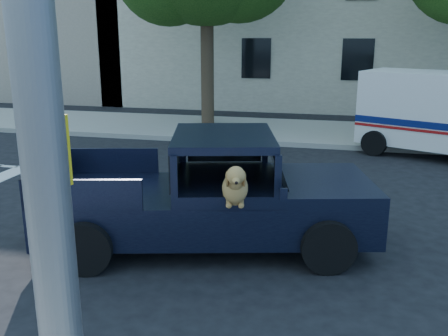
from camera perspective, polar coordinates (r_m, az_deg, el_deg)
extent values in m
plane|color=black|center=(7.71, 8.28, -9.63)|extent=(120.00, 120.00, 0.00)
cube|color=gray|center=(16.50, 11.32, 3.94)|extent=(60.00, 4.00, 0.15)
cylinder|color=#332619|center=(17.23, -1.92, 11.83)|extent=(0.44, 0.44, 4.40)
cube|color=beige|center=(23.65, 20.35, 17.44)|extent=(26.00, 6.00, 9.00)
cube|color=tan|center=(28.17, -20.89, 15.87)|extent=(12.00, 6.00, 8.00)
cube|color=black|center=(7.73, -1.84, -4.61)|extent=(5.26, 3.06, 0.63)
cube|color=black|center=(7.77, 11.22, -1.76)|extent=(1.85, 2.19, 0.15)
cube|color=black|center=(7.42, -0.08, 3.50)|extent=(1.88, 2.13, 0.11)
cube|color=black|center=(7.55, 5.79, 1.02)|extent=(0.64, 1.65, 0.54)
cube|color=black|center=(7.27, 1.47, -4.41)|extent=(0.64, 0.64, 0.36)
cube|color=black|center=(6.46, 6.83, -2.97)|extent=(0.10, 0.07, 0.15)
cube|color=silver|center=(14.50, 23.51, 3.27)|extent=(4.46, 3.31, 0.48)
cube|color=silver|center=(14.44, 22.42, 7.25)|extent=(3.75, 3.00, 1.45)
cube|color=#0A1652|center=(13.63, 21.17, 4.69)|extent=(3.02, 1.33, 0.17)
cube|color=#9E0F0F|center=(13.66, 21.11, 4.05)|extent=(3.02, 1.33, 0.07)
cube|color=yellow|center=(3.54, -18.61, 2.01)|extent=(0.19, 0.03, 0.48)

